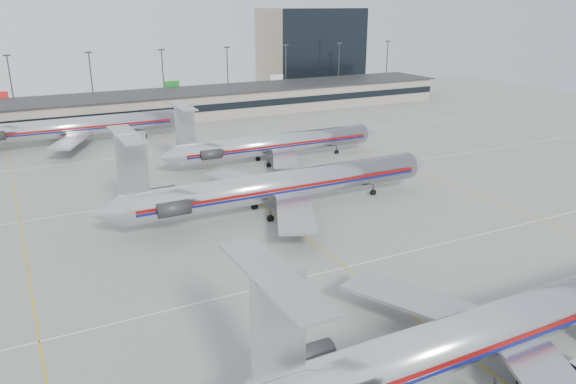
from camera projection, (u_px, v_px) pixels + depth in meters
ground at (406, 311)px, 50.86m from camera, size 260.00×260.00×0.00m
apron_markings at (346, 267)px, 59.28m from camera, size 160.00×0.15×0.02m
terminal at (143, 107)px, 132.35m from camera, size 162.00×17.00×6.25m
light_mast_row at (128, 77)px, 142.43m from camera, size 163.60×0.40×15.28m
distant_building at (310, 48)px, 181.57m from camera, size 30.00×20.00×25.00m
jet_foreground at (494, 328)px, 41.63m from camera, size 47.55×28.00×12.45m
jet_second_row at (276, 186)px, 73.64m from camera, size 48.91×28.80×12.80m
jet_third_row at (273, 144)px, 97.11m from camera, size 41.95×25.80×11.47m
jet_back_row at (70, 127)px, 108.64m from camera, size 45.49×27.98×12.44m
cart_outer at (532, 379)px, 40.80m from camera, size 2.21×1.91×1.06m
belt_loader at (552, 313)px, 49.24m from camera, size 4.73×1.48×2.51m
ramp_worker_near at (542, 348)px, 43.74m from camera, size 0.84×0.69×1.98m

